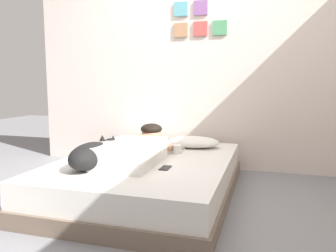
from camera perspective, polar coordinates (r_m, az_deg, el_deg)
name	(u,v)px	position (r m, az deg, el deg)	size (l,w,h in m)	color
ground_plane	(160,214)	(2.57, -1.34, -14.71)	(11.99, 11.99, 0.00)	gray
back_wall	(201,57)	(3.84, 5.64, 11.63)	(3.99, 0.12, 2.50)	silver
bed	(147,177)	(2.94, -3.51, -8.62)	(1.42, 1.91, 0.32)	#726051
pillow	(193,142)	(3.38, 4.35, -2.71)	(0.52, 0.32, 0.11)	white
person_lying	(137,148)	(2.81, -5.30, -3.78)	(0.43, 0.92, 0.27)	white
dog	(94,155)	(2.62, -12.52, -4.77)	(0.26, 0.57, 0.21)	black
coffee_cup	(177,149)	(3.10, 1.54, -3.94)	(0.12, 0.09, 0.07)	white
cell_phone	(165,168)	(2.57, -0.44, -7.14)	(0.07, 0.14, 0.01)	black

